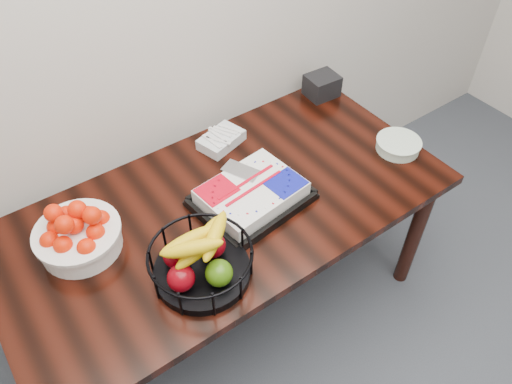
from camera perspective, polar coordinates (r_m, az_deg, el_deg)
table at (r=2.04m, az=-3.38°, el=-3.05°), size 1.80×0.90×0.75m
cake_tray at (r=1.96m, az=-0.52°, el=-0.29°), size 0.46×0.38×0.09m
tangerine_bowl at (r=1.88m, az=-19.79°, el=-4.33°), size 0.31×0.31×0.20m
fruit_basket at (r=1.71m, az=-6.32°, el=-7.79°), size 0.36×0.36×0.19m
plate_stack at (r=2.29m, az=15.94°, el=5.19°), size 0.20×0.20×0.05m
fork_bag at (r=2.23m, az=-4.00°, el=6.02°), size 0.22×0.18×0.06m
napkin_box at (r=2.54m, az=7.54°, el=11.97°), size 0.16×0.14×0.11m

